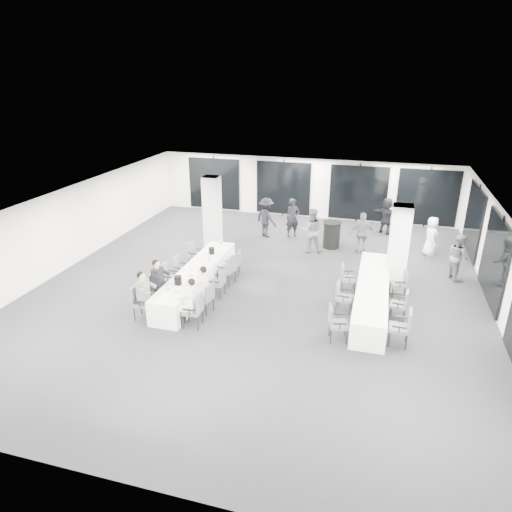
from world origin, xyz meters
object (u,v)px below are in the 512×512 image
at_px(chair_main_left_mid, 168,276).
at_px(chair_side_left_mid, 342,295).
at_px(chair_side_left_far, 346,276).
at_px(standing_guest_g, 213,209).
at_px(chair_main_left_fourth, 179,267).
at_px(chair_main_left_far, 194,253).
at_px(standing_guest_e, 431,234).
at_px(chair_side_right_far, 401,281).
at_px(chair_side_left_near, 336,321).
at_px(standing_guest_a, 293,215).
at_px(chair_main_right_near, 195,308).
at_px(banquet_table_main, 197,279).
at_px(chair_main_right_far, 236,261).
at_px(standing_guest_d, 363,231).
at_px(chair_main_right_mid, 219,281).
at_px(chair_main_right_fourth, 229,268).
at_px(chair_main_right_second, 206,296).
at_px(chair_main_left_near, 141,300).
at_px(standing_guest_f, 387,214).
at_px(cocktail_table, 332,235).
at_px(ice_bucket_far, 212,251).
at_px(chair_side_right_mid, 401,303).
at_px(chair_side_right_near, 403,325).
at_px(ice_bucket_near, 178,280).
at_px(standing_guest_c, 266,215).
at_px(standing_guest_h, 459,254).
at_px(banquet_table_side, 372,295).

bearing_deg(chair_main_left_mid, chair_side_left_mid, 89.64).
distance_m(chair_side_left_far, standing_guest_g, 7.45).
distance_m(chair_main_left_fourth, chair_main_left_far, 1.26).
bearing_deg(standing_guest_e, chair_side_right_far, 156.32).
bearing_deg(chair_main_left_fourth, standing_guest_g, -171.98).
relative_size(chair_side_left_near, standing_guest_a, 0.52).
xyz_separation_m(chair_main_left_fourth, chair_main_right_near, (1.66, -2.59, 0.06)).
distance_m(chair_main_left_far, standing_guest_e, 8.88).
height_order(banquet_table_main, chair_main_right_far, chair_main_right_far).
height_order(chair_main_left_mid, standing_guest_d, standing_guest_d).
xyz_separation_m(chair_main_right_mid, chair_main_right_fourth, (0.01, 0.89, 0.08)).
height_order(chair_main_right_second, standing_guest_e, standing_guest_e).
xyz_separation_m(chair_main_right_fourth, standing_guest_a, (1.07, 5.15, 0.34)).
distance_m(chair_main_right_near, chair_side_right_far, 6.39).
height_order(chair_main_left_near, chair_main_right_second, chair_main_left_near).
bearing_deg(chair_main_left_near, banquet_table_main, 155.68).
bearing_deg(standing_guest_f, chair_side_left_far, 112.42).
bearing_deg(chair_main_left_fourth, chair_main_right_near, 33.19).
xyz_separation_m(cocktail_table, ice_bucket_far, (-3.64, -3.71, 0.33)).
bearing_deg(chair_side_left_near, chair_side_left_mid, 168.06).
bearing_deg(chair_side_right_mid, standing_guest_g, 61.61).
relative_size(chair_main_left_fourth, chair_side_right_near, 0.87).
height_order(standing_guest_a, ice_bucket_near, standing_guest_a).
xyz_separation_m(chair_main_right_far, standing_guest_d, (4.01, 3.21, 0.42)).
height_order(chair_main_right_mid, chair_side_left_far, chair_side_left_far).
xyz_separation_m(chair_main_left_near, chair_main_left_mid, (0.00, 1.75, -0.03)).
distance_m(chair_main_left_mid, chair_main_right_far, 2.43).
height_order(chair_side_right_far, standing_guest_c, standing_guest_c).
bearing_deg(cocktail_table, chair_main_right_near, -111.61).
distance_m(standing_guest_c, standing_guest_f, 5.16).
distance_m(banquet_table_main, chair_main_left_near, 2.24).
relative_size(chair_main_left_fourth, standing_guest_h, 0.49).
bearing_deg(cocktail_table, standing_guest_c, 169.70).
bearing_deg(chair_side_left_mid, cocktail_table, -165.62).
relative_size(standing_guest_a, standing_guest_c, 0.98).
bearing_deg(chair_side_left_mid, chair_side_left_far, -175.92).
bearing_deg(chair_main_left_fourth, chair_main_right_second, 43.57).
distance_m(banquet_table_main, chair_main_right_near, 2.27).
bearing_deg(chair_main_right_second, standing_guest_c, 12.49).
relative_size(chair_side_left_near, standing_guest_c, 0.51).
bearing_deg(standing_guest_e, chair_side_right_mid, 160.65).
xyz_separation_m(banquet_table_side, chair_main_left_fourth, (-6.24, 0.11, 0.12)).
distance_m(banquet_table_main, cocktail_table, 6.21).
distance_m(chair_main_left_mid, chair_side_right_mid, 7.07).
relative_size(chair_main_left_fourth, chair_main_right_fourth, 0.84).
distance_m(chair_main_left_far, chair_side_right_mid, 7.31).
height_order(chair_main_left_far, chair_side_left_mid, chair_side_left_mid).
bearing_deg(chair_side_left_mid, standing_guest_a, -151.74).
bearing_deg(standing_guest_a, chair_side_left_far, -92.20).
xyz_separation_m(chair_main_right_fourth, standing_guest_f, (4.86, 6.62, 0.31)).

